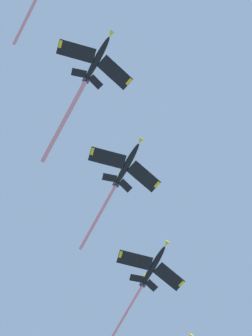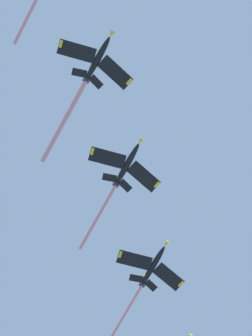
{
  "view_description": "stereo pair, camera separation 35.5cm",
  "coord_description": "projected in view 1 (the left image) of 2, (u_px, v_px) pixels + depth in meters",
  "views": [
    {
      "loc": [
        33.93,
        -38.26,
        1.51
      ],
      "look_at": [
        11.68,
        48.02,
        152.01
      ],
      "focal_mm": 75.06,
      "sensor_mm": 36.0,
      "label": 1
    },
    {
      "loc": [
        33.59,
        -38.35,
        1.51
      ],
      "look_at": [
        11.68,
        48.02,
        152.01
      ],
      "focal_mm": 75.06,
      "sensor_mm": 36.0,
      "label": 2
    }
  ],
  "objects": [
    {
      "name": "jet_third",
      "position": [
        121.0,
        176.0,
        175.14
      ],
      "size": [
        24.0,
        23.94,
        11.57
      ],
      "color": "black"
    },
    {
      "name": "jet_fourth",
      "position": [
        149.0,
        274.0,
        183.14
      ],
      "size": [
        23.82,
        23.6,
        11.59
      ],
      "color": "black"
    },
    {
      "name": "jet_second",
      "position": [
        85.0,
        81.0,
        168.1
      ],
      "size": [
        26.47,
        26.44,
        12.55
      ],
      "color": "black"
    }
  ]
}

